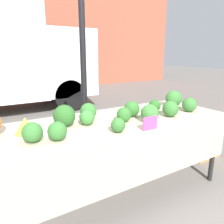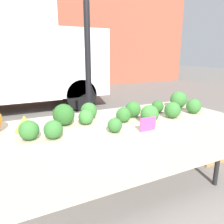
% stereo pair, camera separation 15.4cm
% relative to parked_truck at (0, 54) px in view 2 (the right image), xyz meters
% --- Properties ---
extents(ground_plane, '(40.00, 40.00, 0.00)m').
position_rel_parked_truck_xyz_m(ground_plane, '(0.85, -4.30, -1.42)').
color(ground_plane, slate).
extents(building_facade, '(16.00, 0.60, 6.12)m').
position_rel_parked_truck_xyz_m(building_facade, '(0.85, 3.58, 1.64)').
color(building_facade, brown).
rests_on(building_facade, ground_plane).
extents(tent_pole, '(0.07, 0.07, 2.43)m').
position_rel_parked_truck_xyz_m(tent_pole, '(0.90, -3.57, -0.21)').
color(tent_pole, black).
rests_on(tent_pole, ground_plane).
extents(parked_truck, '(4.67, 1.91, 2.67)m').
position_rel_parked_truck_xyz_m(parked_truck, '(0.00, 0.00, 0.00)').
color(parked_truck, white).
rests_on(parked_truck, ground_plane).
extents(market_table, '(2.34, 0.81, 0.81)m').
position_rel_parked_truck_xyz_m(market_table, '(0.85, -4.37, -0.71)').
color(market_table, tan).
rests_on(market_table, ground_plane).
extents(romanesco_head, '(0.16, 0.16, 0.13)m').
position_rel_parked_truck_xyz_m(romanesco_head, '(0.09, -4.26, -0.55)').
color(romanesco_head, '#93B238').
rests_on(romanesco_head, market_table).
extents(broccoli_head_0, '(0.14, 0.14, 0.14)m').
position_rel_parked_truck_xyz_m(broccoli_head_0, '(0.92, -4.40, -0.54)').
color(broccoli_head_0, '#2D6628').
rests_on(broccoli_head_0, market_table).
extents(broccoli_head_1, '(0.12, 0.12, 0.12)m').
position_rel_parked_truck_xyz_m(broccoli_head_1, '(0.72, -4.61, -0.55)').
color(broccoli_head_1, '#336B2D').
rests_on(broccoli_head_1, market_table).
extents(broccoli_head_2, '(0.14, 0.14, 0.14)m').
position_rel_parked_truck_xyz_m(broccoli_head_2, '(0.26, -4.52, -0.54)').
color(broccoli_head_2, '#336B2D').
rests_on(broccoli_head_2, market_table).
extents(broccoli_head_3, '(0.19, 0.19, 0.19)m').
position_rel_parked_truck_xyz_m(broccoli_head_3, '(0.41, -4.24, -0.52)').
color(broccoli_head_3, '#285B23').
rests_on(broccoli_head_3, market_table).
extents(broccoli_head_4, '(0.19, 0.19, 0.19)m').
position_rel_parked_truck_xyz_m(broccoli_head_4, '(1.76, -4.20, -0.52)').
color(broccoli_head_4, '#336B2D').
rests_on(broccoli_head_4, market_table).
extents(broccoli_head_5, '(0.13, 0.13, 0.13)m').
position_rel_parked_truck_xyz_m(broccoli_head_5, '(1.41, -4.26, -0.55)').
color(broccoli_head_5, '#285B23').
rests_on(broccoli_head_5, market_table).
extents(broccoli_head_6, '(0.15, 0.15, 0.15)m').
position_rel_parked_truck_xyz_m(broccoli_head_6, '(0.10, -4.47, -0.54)').
color(broccoli_head_6, '#336B2D').
rests_on(broccoli_head_6, market_table).
extents(broccoli_head_7, '(0.16, 0.16, 0.16)m').
position_rel_parked_truck_xyz_m(broccoli_head_7, '(1.41, -4.50, -0.53)').
color(broccoli_head_7, '#336B2D').
rests_on(broccoli_head_7, market_table).
extents(broccoli_head_8, '(0.16, 0.16, 0.16)m').
position_rel_parked_truck_xyz_m(broccoli_head_8, '(1.08, -4.30, -0.53)').
color(broccoli_head_8, '#2D6628').
rests_on(broccoli_head_8, market_table).
extents(broccoli_head_9, '(0.13, 0.13, 0.13)m').
position_rel_parked_truck_xyz_m(broccoli_head_9, '(0.59, -4.31, -0.55)').
color(broccoli_head_9, '#387533').
rests_on(broccoli_head_9, market_table).
extents(broccoli_head_10, '(0.16, 0.16, 0.16)m').
position_rel_parked_truck_xyz_m(broccoli_head_10, '(0.67, -4.16, -0.53)').
color(broccoli_head_10, '#336B2D').
rests_on(broccoli_head_10, market_table).
extents(broccoli_head_11, '(0.16, 0.16, 0.16)m').
position_rel_parked_truck_xyz_m(broccoli_head_11, '(1.11, -4.53, -0.53)').
color(broccoli_head_11, '#387533').
rests_on(broccoli_head_11, market_table).
extents(broccoli_head_12, '(0.15, 0.15, 0.15)m').
position_rel_parked_truck_xyz_m(broccoli_head_12, '(1.72, -4.46, -0.53)').
color(broccoli_head_12, '#336B2D').
rests_on(broccoli_head_12, market_table).
extents(price_sign, '(0.15, 0.01, 0.11)m').
position_rel_parked_truck_xyz_m(price_sign, '(0.97, -4.70, -0.55)').
color(price_sign, '#EF4793').
rests_on(price_sign, market_table).
extents(produce_crate, '(0.42, 0.36, 0.27)m').
position_rel_parked_truck_xyz_m(produce_crate, '(2.40, -4.17, -1.29)').
color(produce_crate, '#9E7042').
rests_on(produce_crate, ground_plane).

